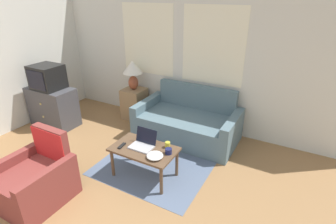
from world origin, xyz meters
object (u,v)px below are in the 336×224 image
couch (188,123)px  snack_bowl (155,156)px  armchair (37,180)px  cup_navy (168,145)px  cup_yellow (169,151)px  table_lamp (133,70)px  tv_remote (122,146)px  coffee_table (144,152)px  laptop (143,143)px  television (47,77)px

couch → snack_bowl: bearing=-82.7°
armchair → cup_navy: size_ratio=10.60×
armchair → snack_bowl: (1.16, 0.89, 0.21)m
cup_yellow → table_lamp: bearing=137.7°
table_lamp → tv_remote: table_lamp is taller
coffee_table → cup_navy: size_ratio=10.90×
armchair → cup_yellow: size_ratio=9.54×
table_lamp → coffee_table: (1.22, -1.48, -0.61)m
couch → laptop: (-0.10, -1.27, 0.24)m
armchair → cup_yellow: (1.27, 1.06, 0.22)m
couch → cup_yellow: couch is taller
tv_remote → television: bearing=164.5°
armchair → laptop: armchair is taller
couch → cup_yellow: bearing=-77.0°
cup_yellow → snack_bowl: bearing=-123.2°
table_lamp → snack_bowl: size_ratio=2.66×
couch → tv_remote: 1.47m
coffee_table → laptop: size_ratio=2.81×
cup_navy → tv_remote: cup_navy is taller
snack_bowl → armchair: bearing=-142.4°
armchair → laptop: size_ratio=2.73×
coffee_table → snack_bowl: bearing=-25.4°
tv_remote → armchair: bearing=-124.5°
television → cup_navy: television is taller
coffee_table → laptop: 0.12m
television → snack_bowl: television is taller
armchair → snack_bowl: size_ratio=3.99×
table_lamp → coffee_table: size_ratio=0.65×
couch → coffee_table: couch is taller
cup_yellow → snack_bowl: cup_yellow is taller
laptop → table_lamp: bearing=129.4°
laptop → cup_navy: 0.33m
tv_remote → cup_yellow: bearing=13.5°
couch → snack_bowl: 1.45m
coffee_table → armchair: bearing=-132.1°
armchair → coffee_table: armchair is taller
snack_bowl → tv_remote: size_ratio=1.41×
snack_bowl → tv_remote: snack_bowl is taller
cup_yellow → television: bearing=171.1°
table_lamp → cup_navy: 2.05m
couch → cup_navy: 1.18m
laptop → coffee_table: bearing=-48.3°
television → coffee_table: bearing=-11.3°
coffee_table → cup_yellow: 0.37m
couch → coffee_table: size_ratio=1.97×
couch → coffee_table: (-0.06, -1.31, 0.13)m
television → cup_navy: bearing=-6.5°
couch → snack_bowl: couch is taller
armchair → coffee_table: 1.37m
table_lamp → couch: bearing=-7.7°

